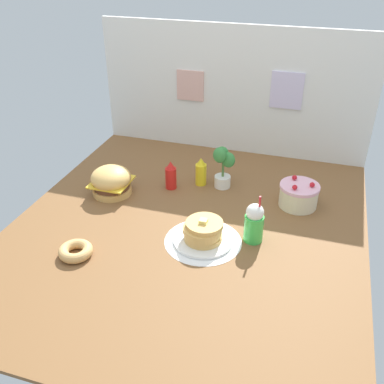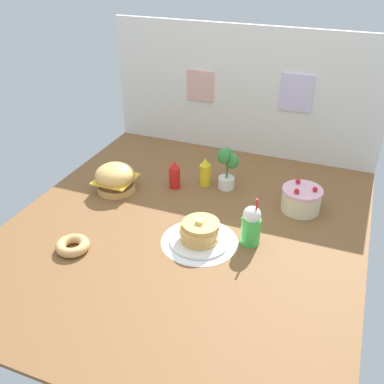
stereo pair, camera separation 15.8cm
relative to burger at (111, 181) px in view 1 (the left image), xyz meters
The scene contains 11 objects.
ground_plane 0.62m from the burger, 21.95° to the right, with size 1.95×2.19×0.02m, color brown.
back_wall 1.10m from the burger, 56.44° to the left, with size 1.95×0.04×0.91m.
doily_mat 0.77m from the burger, 24.62° to the right, with size 0.42×0.42×0.00m, color white.
burger is the anchor object (origin of this frame).
pancake_stack 0.76m from the burger, 24.70° to the right, with size 0.32×0.32×0.14m.
layer_cake 1.16m from the burger, ahead, with size 0.24×0.24×0.17m.
ketchup_bottle 0.38m from the burger, 27.34° to the left, with size 0.07×0.07×0.19m.
mustard_bottle 0.58m from the burger, 28.90° to the left, with size 0.07×0.07×0.19m.
cream_soda_cup 0.97m from the burger, 13.29° to the right, with size 0.10×0.10×0.28m.
donut_pink_glaze 0.63m from the burger, 80.92° to the right, with size 0.18×0.18×0.05m.
potted_plant 0.71m from the burger, 23.92° to the left, with size 0.14×0.11×0.29m.
Camera 1 is at (0.63, -1.91, 1.44)m, focal length 41.11 mm.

